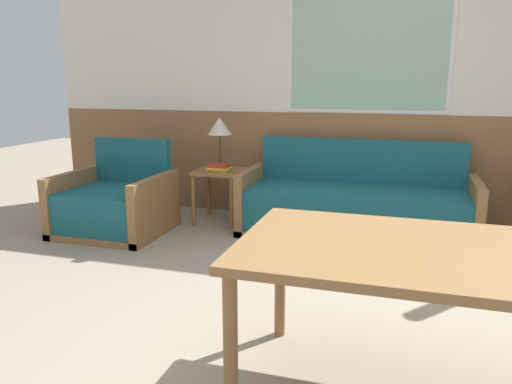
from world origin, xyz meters
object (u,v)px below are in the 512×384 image
object	(u,v)px
side_table	(219,180)
table_lamp	(220,128)
armchair	(116,205)
couch	(356,207)
dining_table	(440,265)

from	to	relation	value
side_table	table_lamp	bearing A→B (deg)	104.52
armchair	couch	bearing A→B (deg)	3.14
dining_table	armchair	bearing A→B (deg)	146.11
couch	table_lamp	bearing A→B (deg)	174.75
armchair	side_table	world-z (taller)	armchair
side_table	dining_table	world-z (taller)	dining_table
table_lamp	couch	bearing A→B (deg)	-5.25
armchair	side_table	size ratio (longest dim) A/B	1.78
couch	side_table	distance (m)	1.36
armchair	side_table	xyz separation A→B (m)	(0.82, 0.60, 0.17)
armchair	table_lamp	bearing A→B (deg)	29.29
armchair	dining_table	distance (m)	3.35
couch	side_table	xyz separation A→B (m)	(-1.35, 0.05, 0.16)
couch	side_table	bearing A→B (deg)	178.08
side_table	dining_table	xyz separation A→B (m)	(1.94, -2.45, 0.22)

